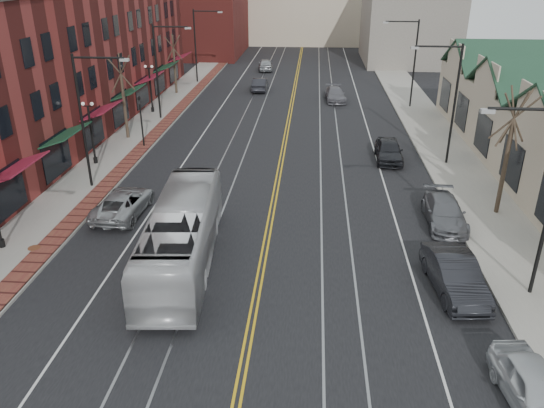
% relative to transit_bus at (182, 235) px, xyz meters
% --- Properties ---
extents(ground, '(160.00, 160.00, 0.00)m').
position_rel_transit_bus_xyz_m(ground, '(3.63, -7.37, -1.53)').
color(ground, black).
rests_on(ground, ground).
extents(sidewalk_left, '(4.00, 120.00, 0.15)m').
position_rel_transit_bus_xyz_m(sidewalk_left, '(-8.37, 12.63, -1.45)').
color(sidewalk_left, gray).
rests_on(sidewalk_left, ground).
extents(sidewalk_right, '(4.00, 120.00, 0.15)m').
position_rel_transit_bus_xyz_m(sidewalk_right, '(15.63, 12.63, -1.45)').
color(sidewalk_right, gray).
rests_on(sidewalk_right, ground).
extents(building_left, '(10.00, 50.00, 11.00)m').
position_rel_transit_bus_xyz_m(building_left, '(-15.37, 19.63, 3.97)').
color(building_left, maroon).
rests_on(building_left, ground).
extents(backdrop_left, '(14.00, 18.00, 14.00)m').
position_rel_transit_bus_xyz_m(backdrop_left, '(-12.37, 62.63, 5.47)').
color(backdrop_left, maroon).
rests_on(backdrop_left, ground).
extents(backdrop_mid, '(22.00, 14.00, 9.00)m').
position_rel_transit_bus_xyz_m(backdrop_mid, '(3.63, 77.63, 2.97)').
color(backdrop_mid, '#C4B396').
rests_on(backdrop_mid, ground).
extents(backdrop_right, '(12.00, 16.00, 11.00)m').
position_rel_transit_bus_xyz_m(backdrop_right, '(18.63, 57.63, 3.97)').
color(backdrop_right, slate).
rests_on(backdrop_right, ground).
extents(streetlight_l_1, '(3.33, 0.25, 8.00)m').
position_rel_transit_bus_xyz_m(streetlight_l_1, '(-7.42, 8.63, 3.50)').
color(streetlight_l_1, black).
rests_on(streetlight_l_1, sidewalk_left).
extents(streetlight_l_2, '(3.33, 0.25, 8.00)m').
position_rel_transit_bus_xyz_m(streetlight_l_2, '(-7.42, 24.63, 3.50)').
color(streetlight_l_2, black).
rests_on(streetlight_l_2, sidewalk_left).
extents(streetlight_l_3, '(3.33, 0.25, 8.00)m').
position_rel_transit_bus_xyz_m(streetlight_l_3, '(-7.42, 40.63, 3.50)').
color(streetlight_l_3, black).
rests_on(streetlight_l_3, sidewalk_left).
extents(streetlight_r_0, '(3.33, 0.25, 8.00)m').
position_rel_transit_bus_xyz_m(streetlight_r_0, '(14.67, -1.37, 3.50)').
color(streetlight_r_0, black).
rests_on(streetlight_r_0, sidewalk_right).
extents(streetlight_r_1, '(3.33, 0.25, 8.00)m').
position_rel_transit_bus_xyz_m(streetlight_r_1, '(14.67, 14.63, 3.50)').
color(streetlight_r_1, black).
rests_on(streetlight_r_1, sidewalk_right).
extents(streetlight_r_2, '(3.33, 0.25, 8.00)m').
position_rel_transit_bus_xyz_m(streetlight_r_2, '(14.67, 30.63, 3.50)').
color(streetlight_r_2, black).
rests_on(streetlight_r_2, sidewalk_right).
extents(lamppost_l_2, '(0.84, 0.28, 4.27)m').
position_rel_transit_bus_xyz_m(lamppost_l_2, '(-9.17, 12.63, 0.67)').
color(lamppost_l_2, black).
rests_on(lamppost_l_2, sidewalk_left).
extents(lamppost_l_3, '(0.84, 0.28, 4.27)m').
position_rel_transit_bus_xyz_m(lamppost_l_3, '(-9.17, 26.63, 0.67)').
color(lamppost_l_3, black).
rests_on(lamppost_l_3, sidewalk_left).
extents(tree_left_near, '(1.78, 1.37, 6.48)m').
position_rel_transit_bus_xyz_m(tree_left_near, '(-8.87, 18.63, 1.99)').
color(tree_left_near, '#382B21').
rests_on(tree_left_near, sidewalk_left).
extents(tree_left_far, '(1.66, 1.28, 6.02)m').
position_rel_transit_bus_xyz_m(tree_left_far, '(-8.87, 34.63, 1.75)').
color(tree_left_far, '#382B21').
rests_on(tree_left_far, sidewalk_left).
extents(tree_right_mid, '(1.90, 1.46, 6.93)m').
position_rel_transit_bus_xyz_m(tree_right_mid, '(16.13, 6.63, 2.22)').
color(tree_right_mid, '#382B21').
rests_on(tree_right_mid, sidewalk_right).
extents(manhole_far, '(0.60, 0.60, 0.02)m').
position_rel_transit_bus_xyz_m(manhole_far, '(-7.57, 0.63, -1.37)').
color(manhole_far, '#592D19').
rests_on(manhole_far, sidewalk_left).
extents(traffic_signal, '(0.18, 0.15, 3.80)m').
position_rel_transit_bus_xyz_m(traffic_signal, '(-6.97, 16.63, 0.82)').
color(traffic_signal, black).
rests_on(traffic_signal, sidewalk_left).
extents(transit_bus, '(3.40, 11.14, 3.06)m').
position_rel_transit_bus_xyz_m(transit_bus, '(0.00, 0.00, 0.00)').
color(transit_bus, silver).
rests_on(transit_bus, ground).
extents(parked_suv, '(2.49, 5.11, 1.40)m').
position_rel_transit_bus_xyz_m(parked_suv, '(-4.55, 4.99, -0.83)').
color(parked_suv, '#9CA0A3').
rests_on(parked_suv, ground).
extents(parked_car_a, '(2.11, 4.33, 1.42)m').
position_rel_transit_bus_xyz_m(parked_car_a, '(12.93, -7.80, -0.82)').
color(parked_car_a, silver).
rests_on(parked_car_a, ground).
extents(parked_car_b, '(2.15, 4.96, 1.59)m').
position_rel_transit_bus_xyz_m(parked_car_b, '(11.94, -1.34, -0.73)').
color(parked_car_b, black).
rests_on(parked_car_b, ground).
extents(parked_car_c, '(2.08, 4.82, 1.38)m').
position_rel_transit_bus_xyz_m(parked_car_c, '(12.93, 5.19, -0.84)').
color(parked_car_c, slate).
rests_on(parked_car_c, ground).
extents(parked_car_d, '(1.92, 4.52, 1.52)m').
position_rel_transit_bus_xyz_m(parked_car_d, '(11.19, 15.15, -0.77)').
color(parked_car_d, black).
rests_on(parked_car_d, ground).
extents(distant_car_left, '(1.52, 4.26, 1.40)m').
position_rel_transit_bus_xyz_m(distant_car_left, '(-0.12, 37.01, -0.83)').
color(distant_car_left, '#232328').
rests_on(distant_car_left, ground).
extents(distant_car_right, '(2.23, 4.80, 1.36)m').
position_rel_transit_bus_xyz_m(distant_car_right, '(7.96, 32.83, -0.85)').
color(distant_car_right, slate).
rests_on(distant_car_right, ground).
extents(distant_car_far, '(2.20, 4.62, 1.52)m').
position_rel_transit_bus_xyz_m(distant_car_far, '(-0.59, 49.11, -0.77)').
color(distant_car_far, '#9B9EA1').
rests_on(distant_car_far, ground).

